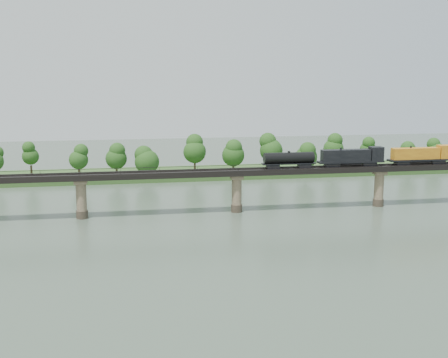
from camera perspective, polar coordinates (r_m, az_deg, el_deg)
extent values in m
plane|color=#38483A|center=(121.30, 3.96, -6.77)|extent=(400.00, 400.00, 0.00)
cube|color=#2B4D1F|center=(202.44, -1.63, 0.64)|extent=(300.00, 24.00, 1.60)
cylinder|color=#473A2D|center=(147.30, -14.21, -3.50)|extent=(3.00, 3.00, 2.00)
cylinder|color=#8E7B5C|center=(146.28, -14.30, -1.79)|extent=(2.60, 2.60, 9.00)
cube|color=#8E7B5C|center=(145.48, -14.37, -0.26)|extent=(3.20, 3.20, 1.00)
cylinder|color=#473A2D|center=(149.27, 1.29, -2.98)|extent=(3.00, 3.00, 2.00)
cylinder|color=#8E7B5C|center=(148.26, 1.29, -1.29)|extent=(2.60, 2.60, 9.00)
cube|color=#8E7B5C|center=(147.47, 1.30, 0.23)|extent=(3.20, 3.20, 1.00)
cylinder|color=#473A2D|center=(161.45, 15.38, -2.31)|extent=(3.00, 3.00, 2.00)
cylinder|color=#8E7B5C|center=(160.52, 15.46, -0.74)|extent=(2.60, 2.60, 9.00)
cube|color=#8E7B5C|center=(159.79, 15.54, 0.66)|extent=(3.20, 3.20, 1.00)
cube|color=black|center=(147.25, 1.30, 0.71)|extent=(220.00, 5.00, 1.50)
cube|color=black|center=(146.38, 1.36, 0.98)|extent=(220.00, 0.12, 0.16)
cube|color=black|center=(147.83, 1.25, 1.08)|extent=(220.00, 0.12, 0.16)
cube|color=black|center=(144.68, 1.48, 1.11)|extent=(220.00, 0.10, 0.10)
cube|color=black|center=(149.33, 1.13, 1.42)|extent=(220.00, 0.10, 0.10)
cube|color=black|center=(144.74, 1.48, 0.97)|extent=(0.08, 0.08, 0.70)
cube|color=black|center=(149.38, 1.13, 1.28)|extent=(0.08, 0.08, 0.70)
cylinder|color=#382619|center=(202.14, -18.98, 0.80)|extent=(0.70, 0.70, 3.71)
sphere|color=#194012|center=(201.39, -19.06, 2.18)|extent=(5.67, 5.67, 5.67)
sphere|color=#194012|center=(200.98, -19.12, 3.06)|extent=(4.25, 4.25, 4.25)
cylinder|color=#382619|center=(192.35, -14.49, 0.53)|extent=(0.70, 0.70, 3.51)
sphere|color=#194012|center=(191.59, -14.56, 1.90)|extent=(6.31, 6.31, 6.31)
sphere|color=#194012|center=(191.18, -14.60, 2.77)|extent=(4.73, 4.73, 4.73)
cylinder|color=#382619|center=(194.15, -10.85, 0.75)|extent=(0.70, 0.70, 3.34)
sphere|color=#194012|center=(193.43, -10.89, 2.05)|extent=(7.18, 7.18, 7.18)
sphere|color=#194012|center=(193.03, -10.92, 2.87)|extent=(5.39, 5.39, 5.39)
cylinder|color=#382619|center=(191.55, -7.80, 0.63)|extent=(0.70, 0.70, 2.83)
sphere|color=#194012|center=(190.93, -7.83, 1.74)|extent=(8.26, 8.26, 8.26)
sphere|color=#194012|center=(190.58, -7.85, 2.44)|extent=(6.19, 6.19, 6.19)
cylinder|color=#382619|center=(199.07, -2.98, 1.27)|extent=(0.70, 0.70, 3.96)
sphere|color=#194012|center=(198.26, -3.00, 2.77)|extent=(8.07, 8.07, 8.07)
sphere|color=#194012|center=(197.82, -3.01, 3.72)|extent=(6.05, 6.05, 6.05)
cylinder|color=#382619|center=(199.61, 0.94, 1.20)|extent=(0.70, 0.70, 3.27)
sphere|color=#194012|center=(198.93, 0.94, 2.44)|extent=(8.03, 8.03, 8.03)
sphere|color=#194012|center=(198.55, 0.95, 3.22)|extent=(6.02, 6.02, 6.02)
cylinder|color=#382619|center=(203.68, 4.79, 1.45)|extent=(0.70, 0.70, 3.92)
sphere|color=#194012|center=(202.90, 4.82, 2.91)|extent=(8.29, 8.29, 8.29)
sphere|color=#194012|center=(202.48, 4.83, 3.83)|extent=(6.21, 6.21, 6.21)
cylinder|color=#382619|center=(200.17, 8.32, 1.08)|extent=(0.70, 0.70, 3.02)
sphere|color=#194012|center=(199.54, 8.35, 2.22)|extent=(7.74, 7.74, 7.74)
sphere|color=#194012|center=(199.18, 8.37, 2.94)|extent=(5.80, 5.80, 5.80)
cylinder|color=#382619|center=(212.51, 11.01, 1.67)|extent=(0.70, 0.70, 3.80)
sphere|color=#194012|center=(211.78, 11.06, 3.02)|extent=(7.47, 7.47, 7.47)
sphere|color=#194012|center=(211.38, 11.09, 3.87)|extent=(5.60, 5.60, 5.60)
cylinder|color=#382619|center=(217.89, 14.36, 1.70)|extent=(0.70, 0.70, 3.38)
sphere|color=#194012|center=(217.25, 14.41, 2.87)|extent=(6.23, 6.23, 6.23)
sphere|color=#194012|center=(216.89, 14.45, 3.61)|extent=(4.67, 4.67, 4.67)
cylinder|color=#382619|center=(218.75, 18.30, 1.44)|extent=(0.70, 0.70, 2.77)
sphere|color=#194012|center=(218.21, 18.35, 2.40)|extent=(7.04, 7.04, 7.04)
sphere|color=#194012|center=(217.90, 18.39, 3.00)|extent=(5.28, 5.28, 5.28)
cylinder|color=#382619|center=(229.61, 20.63, 1.73)|extent=(0.70, 0.70, 2.94)
sphere|color=#194012|center=(229.07, 20.70, 2.70)|extent=(6.73, 6.73, 6.73)
sphere|color=#194012|center=(228.77, 20.74, 3.31)|extent=(5.05, 5.05, 5.05)
cube|color=black|center=(167.25, 20.85, 1.66)|extent=(3.85, 2.31, 1.06)
cube|color=black|center=(162.17, 17.62, 1.60)|extent=(3.85, 2.31, 1.06)
cube|color=black|center=(164.54, 19.27, 1.86)|extent=(18.31, 2.89, 0.48)
cube|color=orange|center=(163.60, 18.87, 2.47)|extent=(13.49, 2.60, 3.08)
cube|color=orange|center=(167.85, 21.49, 2.60)|extent=(3.47, 2.89, 3.66)
cylinder|color=black|center=(164.62, 19.26, 1.68)|extent=(5.78, 1.35, 1.35)
cube|color=black|center=(158.02, 14.50, 1.53)|extent=(3.85, 2.31, 1.06)
cube|color=black|center=(154.03, 10.89, 1.45)|extent=(3.85, 2.31, 1.06)
cube|color=black|center=(155.84, 12.73, 1.74)|extent=(18.31, 2.89, 0.48)
cube|color=black|center=(155.04, 12.26, 2.38)|extent=(13.49, 2.60, 3.08)
cube|color=black|center=(158.41, 15.19, 2.53)|extent=(3.47, 2.89, 3.66)
cylinder|color=black|center=(155.93, 12.72, 1.54)|extent=(5.78, 1.35, 1.35)
cube|color=black|center=(151.53, 8.16, 1.38)|extent=(3.37, 2.12, 1.06)
cube|color=black|center=(149.14, 4.98, 1.30)|extent=(3.37, 2.12, 1.06)
cube|color=black|center=(150.18, 6.59, 1.58)|extent=(14.46, 2.31, 0.29)
cylinder|color=black|center=(149.94, 6.60, 2.16)|extent=(13.49, 2.89, 2.89)
cylinder|color=black|center=(149.72, 6.61, 2.74)|extent=(0.67, 0.67, 0.48)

